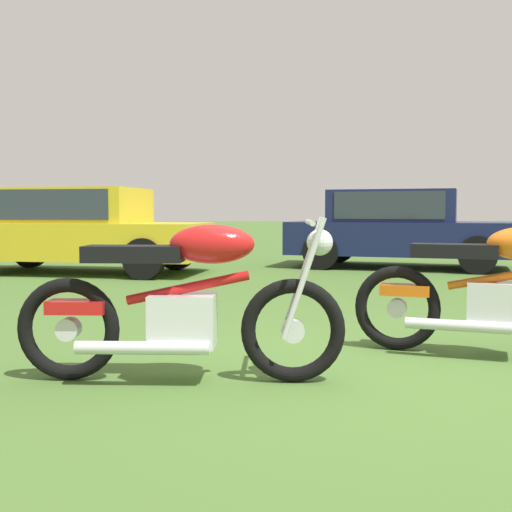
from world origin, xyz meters
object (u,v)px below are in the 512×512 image
at_px(motorcycle_red, 184,303).
at_px(motorcycle_orange, 498,291).
at_px(car_yellow, 77,226).
at_px(car_navy, 398,225).

distance_m(motorcycle_red, motorcycle_orange, 2.26).
height_order(car_yellow, car_navy, same).
distance_m(car_yellow, car_navy, 5.74).
bearing_deg(motorcycle_orange, motorcycle_red, -143.55).
distance_m(motorcycle_red, car_navy, 8.45).
bearing_deg(car_yellow, motorcycle_orange, -42.35).
height_order(motorcycle_red, motorcycle_orange, same).
bearing_deg(motorcycle_orange, car_navy, 102.95).
height_order(motorcycle_orange, car_yellow, car_yellow).
bearing_deg(motorcycle_red, car_navy, 70.70).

